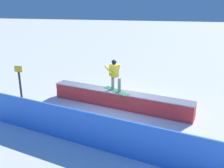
{
  "coord_description": "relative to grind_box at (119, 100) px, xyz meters",
  "views": [
    {
      "loc": [
        -2.36,
        10.33,
        4.54
      ],
      "look_at": [
        0.08,
        0.98,
        1.42
      ],
      "focal_mm": 39.97,
      "sensor_mm": 36.0,
      "label": 1
    }
  ],
  "objects": [
    {
      "name": "ground_plane",
      "position": [
        0.0,
        0.0,
        -0.35
      ],
      "size": [
        120.0,
        120.0,
        0.0
      ],
      "primitive_type": "plane",
      "color": "white"
    },
    {
      "name": "trail_marker",
      "position": [
        4.79,
        0.43,
        0.6
      ],
      "size": [
        0.4,
        0.1,
        1.75
      ],
      "color": "#262628",
      "rests_on": "ground_plane"
    },
    {
      "name": "snowboarder",
      "position": [
        0.24,
        -0.1,
        1.18
      ],
      "size": [
        1.42,
        1.16,
        1.42
      ],
      "color": "#308A56",
      "rests_on": "grind_box"
    },
    {
      "name": "safety_fence",
      "position": [
        0.0,
        3.53,
        0.27
      ],
      "size": [
        9.04,
        1.98,
        1.24
      ],
      "primitive_type": "cube",
      "rotation": [
        0.0,
        0.0,
        -0.21
      ],
      "color": "#397AED",
      "rests_on": "ground_plane"
    },
    {
      "name": "grind_box",
      "position": [
        0.0,
        0.0,
        0.0
      ],
      "size": [
        6.66,
        2.02,
        0.76
      ],
      "color": "red",
      "rests_on": "ground_plane"
    }
  ]
}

